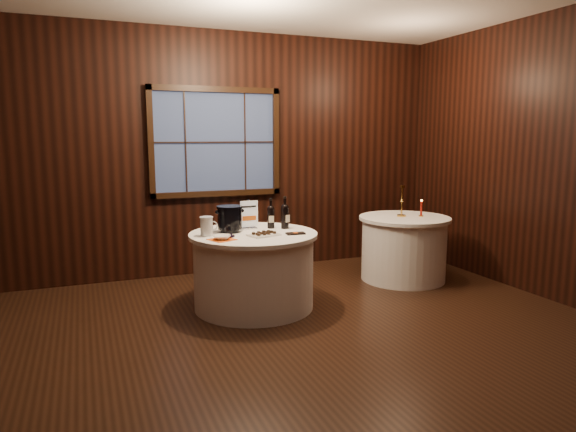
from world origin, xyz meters
name	(u,v)px	position (x,y,z in m)	size (l,w,h in m)	color
ground	(291,343)	(0.00, 0.00, 0.00)	(6.00, 6.00, 0.00)	black
back_wall	(215,151)	(0.00, 2.48, 1.54)	(6.00, 0.10, 3.00)	black
main_table	(254,270)	(0.00, 1.00, 0.39)	(1.28, 1.28, 0.77)	white
side_table	(404,248)	(2.00, 1.30, 0.39)	(1.08, 1.08, 0.77)	white
sign_stand	(249,219)	(0.02, 1.21, 0.87)	(0.19, 0.10, 0.31)	silver
port_bottle_left	(271,215)	(0.25, 1.18, 0.91)	(0.07, 0.08, 0.31)	black
port_bottle_right	(285,215)	(0.38, 1.10, 0.92)	(0.08, 0.10, 0.34)	black
ice_bucket	(230,218)	(-0.20, 1.13, 0.91)	(0.26, 0.26, 0.26)	black
chocolate_plate	(264,234)	(0.04, 0.81, 0.79)	(0.33, 0.27, 0.04)	white
chocolate_box	(296,233)	(0.36, 0.77, 0.78)	(0.18, 0.09, 0.02)	black
grape_bunch	(231,236)	(-0.28, 0.83, 0.79)	(0.16, 0.09, 0.04)	black
glass_pitcher	(207,226)	(-0.46, 1.02, 0.86)	(0.17, 0.13, 0.19)	silver
orange_napkin	(222,240)	(-0.38, 0.78, 0.77)	(0.21, 0.21, 0.00)	#DA5312
cracker_bowl	(222,237)	(-0.38, 0.78, 0.79)	(0.16, 0.16, 0.04)	white
brass_candlestick	(402,205)	(1.98, 1.33, 0.90)	(0.11, 0.11, 0.37)	gold
red_candle	(421,210)	(2.19, 1.24, 0.85)	(0.06, 0.06, 0.21)	gold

